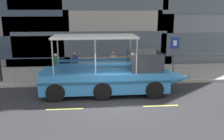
% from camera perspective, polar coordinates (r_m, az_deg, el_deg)
% --- Properties ---
extents(ground_plane, '(120.00, 120.00, 0.00)m').
position_cam_1_polar(ground_plane, '(12.88, 0.05, -7.54)').
color(ground_plane, '#2B2B2D').
extents(sidewalk, '(32.00, 4.80, 0.18)m').
position_cam_1_polar(sidewalk, '(18.17, -1.50, -0.84)').
color(sidewalk, '#99968E').
rests_on(sidewalk, ground_plane).
extents(curb_edge, '(32.00, 0.18, 0.18)m').
position_cam_1_polar(curb_edge, '(15.78, -0.94, -3.13)').
color(curb_edge, '#B2ADA3').
rests_on(curb_edge, ground_plane).
extents(lane_centreline, '(25.80, 0.12, 0.01)m').
position_cam_1_polar(lane_centreline, '(12.21, 0.35, -8.76)').
color(lane_centreline, '#DBD64C').
rests_on(lane_centreline, ground_plane).
extents(curb_guardrail, '(11.78, 0.09, 0.85)m').
position_cam_1_polar(curb_guardrail, '(15.91, -1.90, -0.50)').
color(curb_guardrail, '#9EA0A8').
rests_on(curb_guardrail, sidewalk).
extents(parking_sign, '(0.60, 0.12, 2.77)m').
position_cam_1_polar(parking_sign, '(16.98, 14.42, 4.47)').
color(parking_sign, '#4C4F54').
rests_on(parking_sign, sidewalk).
extents(duck_tour_boat, '(8.81, 2.47, 3.34)m').
position_cam_1_polar(duck_tour_boat, '(13.93, 0.29, -1.28)').
color(duck_tour_boat, '#388CD1').
rests_on(duck_tour_boat, ground_plane).
extents(pedestrian_near_bow, '(0.35, 0.36, 1.64)m').
position_cam_1_polar(pedestrian_near_bow, '(17.07, 10.10, 1.72)').
color(pedestrian_near_bow, '#47423D').
rests_on(pedestrian_near_bow, sidewalk).
extents(pedestrian_mid_left, '(0.45, 0.31, 1.71)m').
position_cam_1_polar(pedestrian_mid_left, '(17.13, 0.26, 2.12)').
color(pedestrian_mid_left, '#1E2338').
rests_on(pedestrian_mid_left, sidewalk).
extents(pedestrian_mid_right, '(0.43, 0.32, 1.68)m').
position_cam_1_polar(pedestrian_mid_right, '(17.28, -8.72, 2.00)').
color(pedestrian_mid_right, '#1E2338').
rests_on(pedestrian_mid_right, sidewalk).
extents(pedestrian_near_stern, '(0.28, 0.49, 1.77)m').
position_cam_1_polar(pedestrian_near_stern, '(16.54, -13.00, 1.45)').
color(pedestrian_near_stern, '#47423D').
rests_on(pedestrian_near_stern, sidewalk).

